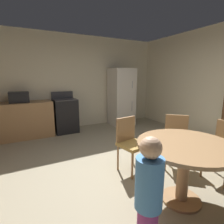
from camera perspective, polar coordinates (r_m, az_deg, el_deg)
The scene contains 12 objects.
ground_plane at distance 2.94m, azimuth 4.73°, elevation -19.71°, with size 14.00×14.00×0.00m, color gray.
wall_back at distance 5.38m, azimuth -13.04°, elevation 9.36°, with size 5.78×0.12×2.70m, color beige.
wall_right at distance 4.81m, azimuth 32.62°, elevation 7.64°, with size 0.12×5.58×2.70m, color beige.
kitchen_counter at distance 4.93m, azimuth -29.93°, elevation -2.65°, with size 1.93×0.60×0.90m, color #9E754C.
oven_range at distance 5.03m, azimuth -14.90°, elevation -1.02°, with size 0.60×0.60×1.10m.
refrigerator at distance 5.56m, azimuth 3.08°, elevation 4.84°, with size 0.68×0.68×1.76m.
microwave at distance 4.83m, azimuth -27.99°, elevation 4.29°, with size 0.44×0.32×0.26m, color black.
dining_table at distance 2.32m, azimuth 22.54°, elevation -13.02°, with size 1.13×1.13×0.76m.
chair_east at distance 3.13m, azimuth 32.62°, elevation -9.48°, with size 0.43×0.43×0.87m.
chair_north at distance 2.90m, azimuth 5.93°, elevation -9.25°, with size 0.46×0.46×0.87m.
chair_northeast at distance 3.23m, azimuth 20.15°, elevation -7.72°, with size 0.56×0.56×0.87m.
person_child at distance 1.57m, azimuth 11.76°, elevation -25.72°, with size 0.29×0.29×1.09m.
Camera 1 is at (-1.36, -2.12, 1.52)m, focal length 28.14 mm.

